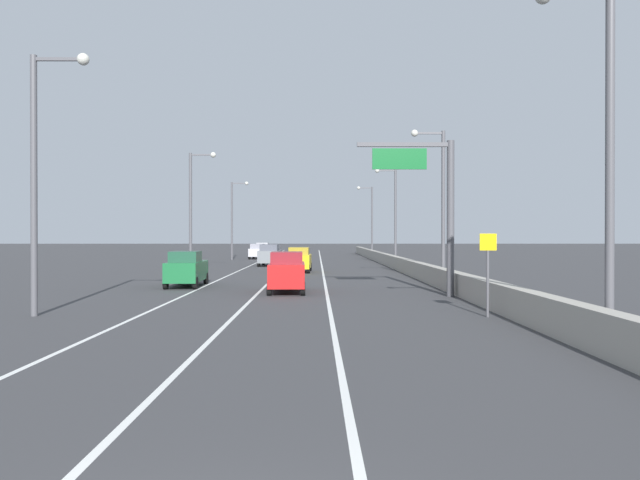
# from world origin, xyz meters

# --- Properties ---
(ground_plane) EXTENTS (320.00, 320.00, 0.00)m
(ground_plane) POSITION_xyz_m (0.00, 64.00, 0.00)
(ground_plane) COLOR #38383A
(lane_stripe_left) EXTENTS (0.16, 130.00, 0.00)m
(lane_stripe_left) POSITION_xyz_m (-5.50, 55.00, 0.00)
(lane_stripe_left) COLOR silver
(lane_stripe_left) RESTS_ON ground_plane
(lane_stripe_center) EXTENTS (0.16, 130.00, 0.00)m
(lane_stripe_center) POSITION_xyz_m (-2.00, 55.00, 0.00)
(lane_stripe_center) COLOR silver
(lane_stripe_center) RESTS_ON ground_plane
(lane_stripe_right) EXTENTS (0.16, 130.00, 0.00)m
(lane_stripe_right) POSITION_xyz_m (1.50, 55.00, 0.00)
(lane_stripe_right) COLOR silver
(lane_stripe_right) RESTS_ON ground_plane
(jersey_barrier_right) EXTENTS (0.60, 120.00, 1.10)m
(jersey_barrier_right) POSITION_xyz_m (8.02, 40.00, 0.55)
(jersey_barrier_right) COLOR #9E998E
(jersey_barrier_right) RESTS_ON ground_plane
(overhead_sign_gantry) EXTENTS (4.68, 0.36, 7.50)m
(overhead_sign_gantry) POSITION_xyz_m (6.68, 24.64, 4.73)
(overhead_sign_gantry) COLOR #47474C
(overhead_sign_gantry) RESTS_ON ground_plane
(speed_advisory_sign) EXTENTS (0.60, 0.11, 3.00)m
(speed_advisory_sign) POSITION_xyz_m (7.12, 17.13, 1.76)
(speed_advisory_sign) COLOR #4C4C51
(speed_advisory_sign) RESTS_ON ground_plane
(lamp_post_right_near) EXTENTS (2.14, 0.44, 9.55)m
(lamp_post_right_near) POSITION_xyz_m (8.56, 11.54, 5.52)
(lamp_post_right_near) COLOR #4C4C51
(lamp_post_right_near) RESTS_ON ground_plane
(lamp_post_right_second) EXTENTS (2.14, 0.44, 9.55)m
(lamp_post_right_second) POSITION_xyz_m (8.63, 33.55, 5.52)
(lamp_post_right_second) COLOR #4C4C51
(lamp_post_right_second) RESTS_ON ground_plane
(lamp_post_right_third) EXTENTS (2.14, 0.44, 9.55)m
(lamp_post_right_third) POSITION_xyz_m (8.47, 55.55, 5.52)
(lamp_post_right_third) COLOR #4C4C51
(lamp_post_right_third) RESTS_ON ground_plane
(lamp_post_right_fourth) EXTENTS (2.14, 0.44, 9.55)m
(lamp_post_right_fourth) POSITION_xyz_m (8.16, 77.56, 5.52)
(lamp_post_right_fourth) COLOR #4C4C51
(lamp_post_right_fourth) RESTS_ON ground_plane
(lamp_post_left_near) EXTENTS (2.14, 0.44, 9.55)m
(lamp_post_left_near) POSITION_xyz_m (-9.02, 17.54, 5.52)
(lamp_post_left_near) COLOR #4C4C51
(lamp_post_left_near) RESTS_ON ground_plane
(lamp_post_left_mid) EXTENTS (2.14, 0.44, 9.55)m
(lamp_post_left_mid) POSITION_xyz_m (-8.73, 43.95, 5.52)
(lamp_post_left_mid) COLOR #4C4C51
(lamp_post_left_mid) RESTS_ON ground_plane
(lamp_post_left_far) EXTENTS (2.14, 0.44, 9.55)m
(lamp_post_left_far) POSITION_xyz_m (-9.07, 70.36, 5.52)
(lamp_post_left_far) COLOR #4C4C51
(lamp_post_left_far) RESTS_ON ground_plane
(car_yellow_0) EXTENTS (1.97, 4.42, 2.01)m
(car_yellow_0) POSITION_xyz_m (-0.40, 44.64, 1.00)
(car_yellow_0) COLOR gold
(car_yellow_0) RESTS_ON ground_plane
(car_red_1) EXTENTS (1.97, 4.68, 2.10)m
(car_red_1) POSITION_xyz_m (-0.55, 26.95, 1.05)
(car_red_1) COLOR red
(car_red_1) RESTS_ON ground_plane
(car_white_2) EXTENTS (1.85, 4.18, 1.98)m
(car_white_2) POSITION_xyz_m (-6.46, 80.34, 0.98)
(car_white_2) COLOR white
(car_white_2) RESTS_ON ground_plane
(car_green_3) EXTENTS (1.97, 4.81, 2.04)m
(car_green_3) POSITION_xyz_m (-6.50, 30.57, 1.02)
(car_green_3) COLOR #196033
(car_green_3) RESTS_ON ground_plane
(car_silver_4) EXTENTS (2.01, 4.75, 1.91)m
(car_silver_4) POSITION_xyz_m (-6.44, 73.11, 0.96)
(car_silver_4) COLOR #B7B7BC
(car_silver_4) RESTS_ON ground_plane
(car_gray_5) EXTENTS (2.11, 4.78, 2.10)m
(car_gray_5) POSITION_xyz_m (-3.54, 54.99, 1.05)
(car_gray_5) COLOR slate
(car_gray_5) RESTS_ON ground_plane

